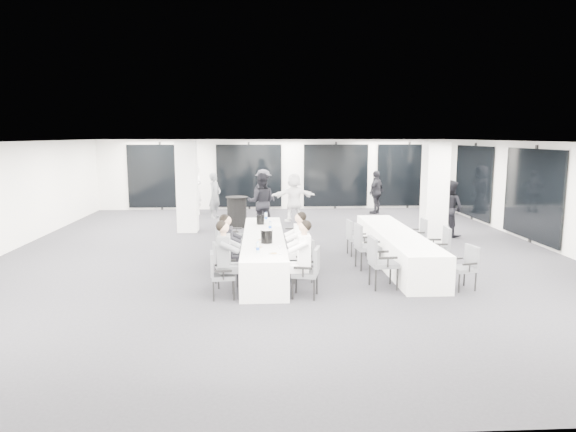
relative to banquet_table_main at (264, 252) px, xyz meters
name	(u,v)px	position (x,y,z in m)	size (l,w,h in m)	color
room	(313,194)	(1.37, 2.52, 1.01)	(14.04, 16.04, 2.84)	#25252A
column_left	(187,187)	(-2.32, 4.61, 1.02)	(0.60, 0.60, 2.80)	silver
column_right	(434,193)	(4.68, 2.41, 1.02)	(0.60, 0.60, 2.80)	silver
banquet_table_main	(264,252)	(0.00, 0.00, 0.00)	(0.90, 5.00, 0.75)	white
banquet_table_side	(396,248)	(3.08, 0.24, 0.00)	(0.90, 5.00, 0.75)	white
cocktail_table	(237,212)	(-0.83, 5.26, 0.13)	(0.72, 0.72, 1.00)	black
chair_main_left_near	(219,272)	(-0.83, -2.12, 0.12)	(0.47, 0.52, 0.86)	#55585D
chair_main_left_second	(222,262)	(-0.82, -1.36, 0.12)	(0.53, 0.55, 0.87)	#55585D
chair_main_left_mid	(225,245)	(-0.84, -0.15, 0.20)	(0.55, 0.60, 1.00)	#55585D
chair_main_left_fourth	(227,238)	(-0.84, 0.56, 0.22)	(0.57, 0.62, 1.04)	#55585D
chair_main_left_far	(231,232)	(-0.82, 1.71, 0.12)	(0.53, 0.55, 0.87)	#55585D
chair_main_right_near	(309,269)	(0.83, -2.15, 0.16)	(0.57, 0.60, 0.94)	#55585D
chair_main_right_second	(304,257)	(0.83, -1.09, 0.13)	(0.52, 0.55, 0.88)	#55585D
chair_main_right_mid	(301,247)	(0.83, -0.22, 0.14)	(0.50, 0.54, 0.90)	#55585D
chair_main_right_fourth	(299,240)	(0.83, 0.52, 0.16)	(0.57, 0.60, 0.94)	#55585D
chair_main_right_far	(296,233)	(0.83, 1.48, 0.14)	(0.49, 0.54, 0.90)	#55585D
chair_side_left_near	(379,259)	(2.24, -1.65, 0.20)	(0.55, 0.60, 1.01)	#55585D
chair_side_left_mid	(364,243)	(2.24, -0.17, 0.20)	(0.56, 0.61, 1.01)	#55585D
chair_side_left_far	(354,235)	(2.26, 1.14, 0.13)	(0.48, 0.53, 0.88)	#55585D
chair_side_right_near	(466,264)	(3.91, -1.81, 0.11)	(0.52, 0.54, 0.86)	#55585D
chair_side_right_mid	(440,245)	(3.92, -0.33, 0.17)	(0.51, 0.57, 0.96)	#55585D
chair_side_right_far	(418,234)	(3.91, 1.23, 0.13)	(0.45, 0.51, 0.89)	#55585D
seated_guest_a	(227,255)	(-0.67, -2.11, 0.44)	(0.50, 0.38, 1.44)	slate
seated_guest_b	(230,246)	(-0.67, -1.34, 0.44)	(0.50, 0.38, 1.44)	black
seated_guest_c	(301,254)	(0.67, -2.14, 0.44)	(0.50, 0.38, 1.44)	white
seated_guest_d	(297,242)	(0.67, -1.10, 0.44)	(0.50, 0.38, 1.44)	white
standing_guest_a	(215,193)	(-1.70, 7.21, 0.55)	(0.67, 0.54, 1.84)	slate
standing_guest_b	(261,198)	(-0.04, 4.58, 0.65)	(0.99, 0.60, 2.05)	black
standing_guest_c	(263,189)	(0.04, 8.04, 0.58)	(1.24, 0.63, 1.92)	black
standing_guest_d	(376,189)	(4.34, 7.93, 0.56)	(1.10, 0.61, 1.86)	black
standing_guest_e	(429,186)	(6.38, 7.92, 0.66)	(1.00, 0.61, 2.07)	black
standing_guest_f	(294,194)	(1.09, 6.29, 0.58)	(1.75, 0.67, 1.91)	white
standing_guest_g	(195,186)	(-2.53, 8.10, 0.69)	(0.77, 0.62, 2.12)	white
standing_guest_h	(450,205)	(5.51, 3.41, 0.57)	(0.91, 0.56, 1.89)	black
ice_bucket_near	(267,236)	(0.06, -0.83, 0.51)	(0.24, 0.24, 0.28)	black
ice_bucket_far	(260,220)	(-0.07, 1.44, 0.49)	(0.20, 0.20, 0.23)	black
water_bottle_a	(258,248)	(-0.12, -1.72, 0.48)	(0.06, 0.06, 0.20)	silver
water_bottle_b	(270,226)	(0.16, 0.55, 0.48)	(0.07, 0.07, 0.22)	silver
water_bottle_c	(266,217)	(0.08, 1.88, 0.49)	(0.07, 0.07, 0.23)	silver
plate_a	(259,247)	(-0.10, -1.28, 0.39)	(0.18, 0.18, 0.03)	white
plate_b	(274,254)	(0.18, -1.86, 0.39)	(0.21, 0.21, 0.03)	white
plate_c	(261,240)	(-0.04, -0.56, 0.39)	(0.21, 0.21, 0.03)	white
wine_glass	(280,247)	(0.30, -1.91, 0.52)	(0.08, 0.08, 0.20)	silver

